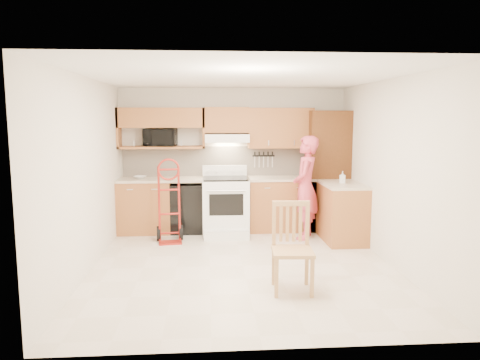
{
  "coord_description": "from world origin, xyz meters",
  "views": [
    {
      "loc": [
        -0.46,
        -5.9,
        1.99
      ],
      "look_at": [
        0.0,
        0.5,
        1.1
      ],
      "focal_mm": 34.04,
      "sensor_mm": 36.0,
      "label": 1
    }
  ],
  "objects": [
    {
      "name": "wall_front",
      "position": [
        0.0,
        -2.26,
        1.25
      ],
      "size": [
        4.0,
        0.02,
        2.5
      ],
      "primitive_type": "cube",
      "color": "silver",
      "rests_on": "ground"
    },
    {
      "name": "lower_cab_left",
      "position": [
        -1.55,
        1.95,
        0.45
      ],
      "size": [
        0.9,
        0.6,
        0.9
      ],
      "primitive_type": "cube",
      "color": "#9D5727",
      "rests_on": "ground"
    },
    {
      "name": "wall_right",
      "position": [
        2.01,
        0.0,
        1.25
      ],
      "size": [
        0.02,
        4.5,
        2.5
      ],
      "primitive_type": "cube",
      "color": "silver",
      "rests_on": "ground"
    },
    {
      "name": "ceiling",
      "position": [
        0.0,
        0.0,
        2.51
      ],
      "size": [
        4.0,
        4.5,
        0.02
      ],
      "primitive_type": "cube",
      "color": "white",
      "rests_on": "ground"
    },
    {
      "name": "lower_cab_right",
      "position": [
        0.83,
        1.95,
        0.45
      ],
      "size": [
        1.14,
        0.6,
        0.9
      ],
      "primitive_type": "cube",
      "color": "#9D5727",
      "rests_on": "ground"
    },
    {
      "name": "range_hood",
      "position": [
        -0.12,
        2.02,
        1.63
      ],
      "size": [
        0.76,
        0.46,
        0.14
      ],
      "primitive_type": "cube",
      "color": "white",
      "rests_on": "wall_back"
    },
    {
      "name": "upper_shelf_mw",
      "position": [
        -1.25,
        2.08,
        1.47
      ],
      "size": [
        1.5,
        0.33,
        0.04
      ],
      "primitive_type": "cube",
      "color": "#9D5727",
      "rests_on": "wall_back"
    },
    {
      "name": "countertop_return",
      "position": [
        1.7,
        1.15,
        0.92
      ],
      "size": [
        0.63,
        1.0,
        0.04
      ],
      "primitive_type": "cube",
      "color": "#C5B49A",
      "rests_on": "cab_return_right"
    },
    {
      "name": "knife_strip",
      "position": [
        0.55,
        2.21,
        1.24
      ],
      "size": [
        0.4,
        0.05,
        0.29
      ],
      "primitive_type": null,
      "color": "black",
      "rests_on": "backsplash"
    },
    {
      "name": "microwave",
      "position": [
        -1.27,
        2.08,
        1.64
      ],
      "size": [
        0.58,
        0.42,
        0.3
      ],
      "primitive_type": "imported",
      "rotation": [
        0.0,
        0.0,
        -0.09
      ],
      "color": "black",
      "rests_on": "upper_shelf_mw"
    },
    {
      "name": "upper_cab_center",
      "position": [
        -0.12,
        2.08,
        1.94
      ],
      "size": [
        0.76,
        0.33,
        0.44
      ],
      "primitive_type": "cube",
      "color": "#9D5727",
      "rests_on": "wall_back"
    },
    {
      "name": "upper_cab_left",
      "position": [
        -1.25,
        2.08,
        1.98
      ],
      "size": [
        1.5,
        0.33,
        0.34
      ],
      "primitive_type": "cube",
      "color": "#9D5727",
      "rests_on": "wall_back"
    },
    {
      "name": "bowl",
      "position": [
        -1.62,
        1.95,
        0.96
      ],
      "size": [
        0.26,
        0.26,
        0.05
      ],
      "primitive_type": "imported",
      "rotation": [
        0.0,
        0.0,
        -0.39
      ],
      "color": "white",
      "rests_on": "countertop_left"
    },
    {
      "name": "range",
      "position": [
        -0.16,
        1.7,
        0.57
      ],
      "size": [
        0.78,
        1.02,
        1.15
      ],
      "primitive_type": null,
      "color": "white",
      "rests_on": "ground"
    },
    {
      "name": "floor",
      "position": [
        0.0,
        0.0,
        -0.01
      ],
      "size": [
        4.0,
        4.5,
        0.02
      ],
      "primitive_type": "cube",
      "color": "beige",
      "rests_on": "ground"
    },
    {
      "name": "wall_back",
      "position": [
        0.0,
        2.26,
        1.25
      ],
      "size": [
        4.0,
        0.02,
        2.5
      ],
      "primitive_type": "cube",
      "color": "silver",
      "rests_on": "ground"
    },
    {
      "name": "dining_chair",
      "position": [
        0.5,
        -0.94,
        0.51
      ],
      "size": [
        0.49,
        0.53,
        1.02
      ],
      "primitive_type": null,
      "rotation": [
        0.0,
        0.0,
        -0.06
      ],
      "color": "tan",
      "rests_on": "ground"
    },
    {
      "name": "countertop_right",
      "position": [
        0.83,
        1.95,
        0.92
      ],
      "size": [
        1.14,
        0.63,
        0.04
      ],
      "primitive_type": "cube",
      "color": "#C5B49A",
      "rests_on": "lower_cab_right"
    },
    {
      "name": "pantry_tall",
      "position": [
        1.65,
        1.95,
        1.05
      ],
      "size": [
        0.7,
        0.6,
        2.1
      ],
      "primitive_type": "cube",
      "color": "#5A2B12",
      "rests_on": "ground"
    },
    {
      "name": "backsplash",
      "position": [
        0.0,
        2.23,
        1.2
      ],
      "size": [
        3.92,
        0.03,
        0.55
      ],
      "primitive_type": "cube",
      "color": "beige",
      "rests_on": "wall_back"
    },
    {
      "name": "person",
      "position": [
        1.14,
        1.35,
        0.85
      ],
      "size": [
        0.58,
        0.71,
        1.69
      ],
      "primitive_type": "imported",
      "rotation": [
        0.0,
        0.0,
        -1.89
      ],
      "color": "#D24559",
      "rests_on": "ground"
    },
    {
      "name": "countertop_left",
      "position": [
        -1.25,
        1.95,
        0.92
      ],
      "size": [
        1.5,
        0.63,
        0.04
      ],
      "primitive_type": "cube",
      "color": "#C5B49A",
      "rests_on": "lower_cab_left"
    },
    {
      "name": "upper_cab_right",
      "position": [
        0.83,
        2.08,
        1.8
      ],
      "size": [
        1.14,
        0.33,
        0.7
      ],
      "primitive_type": "cube",
      "color": "#9D5727",
      "rests_on": "wall_back"
    },
    {
      "name": "wall_left",
      "position": [
        -2.01,
        0.0,
        1.25
      ],
      "size": [
        0.02,
        4.5,
        2.5
      ],
      "primitive_type": "cube",
      "color": "silver",
      "rests_on": "ground"
    },
    {
      "name": "soap_bottle",
      "position": [
        1.7,
        1.19,
        1.04
      ],
      "size": [
        0.1,
        0.1,
        0.19
      ],
      "primitive_type": "imported",
      "rotation": [
        0.0,
        0.0,
        -0.19
      ],
      "color": "white",
      "rests_on": "countertop_return"
    },
    {
      "name": "hand_truck",
      "position": [
        -1.07,
        1.27,
        0.61
      ],
      "size": [
        0.52,
        0.49,
        1.21
      ],
      "primitive_type": null,
      "rotation": [
        0.0,
        0.0,
        0.11
      ],
      "color": "maroon",
      "rests_on": "ground"
    },
    {
      "name": "dishwasher",
      "position": [
        -0.8,
        1.95,
        0.42
      ],
      "size": [
        0.6,
        0.6,
        0.85
      ],
      "primitive_type": "cube",
      "color": "black",
      "rests_on": "ground"
    },
    {
      "name": "cab_return_right",
      "position": [
        1.7,
        1.15,
        0.45
      ],
      "size": [
        0.6,
        1.0,
        0.9
      ],
      "primitive_type": "cube",
      "color": "#9D5727",
      "rests_on": "ground"
    }
  ]
}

